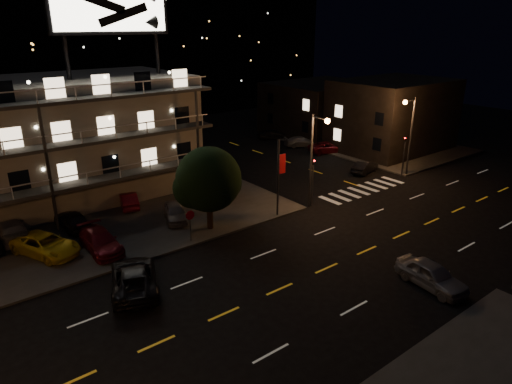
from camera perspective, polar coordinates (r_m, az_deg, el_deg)
ground at (r=28.89m, az=6.03°, el=-10.68°), size 140.00×140.00×0.00m
curb_ne at (r=62.32m, az=13.35°, el=6.11°), size 16.00×24.00×0.15m
motel at (r=43.17m, az=-27.07°, el=5.42°), size 28.00×13.80×18.10m
side_bldg_front at (r=59.10m, az=16.70°, el=9.19°), size 14.06×10.00×8.50m
side_bldg_back at (r=66.77m, az=8.20°, el=10.38°), size 14.06×12.00×7.00m
streetlight_nc at (r=37.72m, az=7.33°, el=5.01°), size 0.44×1.92×8.00m
streetlight_ne at (r=48.34m, az=18.64°, el=7.51°), size 1.92×0.44×8.00m
signal_nw at (r=39.13m, az=7.11°, el=1.92°), size 0.20×0.27×4.60m
signal_ne at (r=48.88m, az=18.04°, el=4.81°), size 0.27×0.20×4.60m
banner_north at (r=36.24m, az=2.87°, el=1.98°), size 0.83×0.16×6.40m
stop_sign at (r=32.63m, az=-8.23°, el=-3.59°), size 0.91×0.11×2.61m
tree at (r=33.69m, az=-6.02°, el=1.34°), size 5.04×4.86×6.35m
lot_car_2 at (r=33.92m, az=-24.79°, el=-6.02°), size 4.20×5.53×1.40m
lot_car_3 at (r=33.10m, az=-18.85°, el=-5.83°), size 2.01×4.81×1.39m
lot_car_4 at (r=36.63m, az=-10.11°, el=-2.51°), size 2.78×4.14×1.31m
lot_car_7 at (r=37.34m, az=-28.35°, el=-4.21°), size 2.10×5.01×1.44m
lot_car_8 at (r=37.32m, az=-22.01°, el=-3.24°), size 1.97×4.18×1.38m
lot_car_9 at (r=40.15m, az=-15.68°, el=-0.93°), size 2.32×4.07×1.27m
side_car_0 at (r=49.42m, az=13.46°, el=3.09°), size 4.06×2.23×1.27m
side_car_1 at (r=56.37m, az=8.93°, el=5.54°), size 5.17×3.65×1.31m
side_car_2 at (r=58.92m, az=5.67°, el=6.30°), size 4.65×3.33×1.25m
side_car_3 at (r=62.61m, az=2.06°, el=7.28°), size 4.31×3.11×1.36m
road_car_east at (r=29.50m, az=21.09°, el=-9.65°), size 2.32×4.67×1.53m
road_car_west at (r=28.25m, az=-15.01°, el=-10.29°), size 4.40×6.10×1.54m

